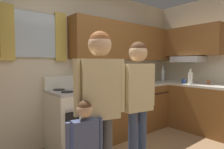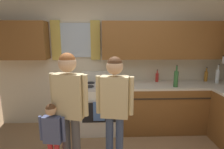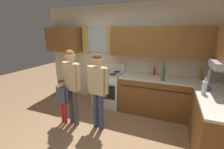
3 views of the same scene
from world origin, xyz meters
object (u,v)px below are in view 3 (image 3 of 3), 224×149
at_px(bottle_milk_white, 204,87).
at_px(small_child, 62,96).
at_px(bottle_tall_clear, 209,76).
at_px(adult_holding_child, 72,79).
at_px(stove_oven, 109,88).
at_px(bottle_oil_amber, 200,75).
at_px(bottle_sauce_red, 154,71).
at_px(mug_cobalt_blue, 207,89).
at_px(adult_in_plaid, 98,83).
at_px(bottle_wine_green, 163,74).

relative_size(bottle_milk_white, small_child, 0.32).
bearing_deg(bottle_tall_clear, adult_holding_child, -155.51).
bearing_deg(stove_oven, bottle_milk_white, -19.03).
bearing_deg(bottle_milk_white, bottle_oil_amber, 86.41).
bearing_deg(bottle_oil_amber, bottle_sauce_red, -179.39).
bearing_deg(mug_cobalt_blue, adult_in_plaid, -164.03).
distance_m(bottle_oil_amber, adult_in_plaid, 2.29).
bearing_deg(mug_cobalt_blue, stove_oven, 166.07).
distance_m(bottle_wine_green, mug_cobalt_blue, 0.87).
height_order(bottle_tall_clear, small_child, bottle_tall_clear).
xyz_separation_m(bottle_wine_green, bottle_tall_clear, (0.90, 0.24, -0.01)).
distance_m(bottle_sauce_red, bottle_tall_clear, 1.14).
relative_size(adult_holding_child, adult_in_plaid, 1.03).
xyz_separation_m(adult_holding_child, adult_in_plaid, (0.56, 0.05, -0.03)).
height_order(stove_oven, adult_in_plaid, adult_in_plaid).
height_order(bottle_milk_white, small_child, bottle_milk_white).
xyz_separation_m(stove_oven, bottle_milk_white, (2.07, -0.71, 0.55)).
bearing_deg(bottle_oil_amber, stove_oven, -174.70).
relative_size(bottle_oil_amber, small_child, 0.29).
xyz_separation_m(bottle_tall_clear, small_child, (-2.80, -1.25, -0.42)).
distance_m(mug_cobalt_blue, adult_holding_child, 2.56).
bearing_deg(adult_in_plaid, bottle_oil_amber, 34.06).
xyz_separation_m(bottle_milk_white, mug_cobalt_blue, (0.08, 0.18, -0.08)).
bearing_deg(adult_holding_child, bottle_sauce_red, 42.00).
bearing_deg(bottle_sauce_red, bottle_oil_amber, 0.61).
height_order(bottle_tall_clear, bottle_milk_white, bottle_tall_clear).
xyz_separation_m(bottle_sauce_red, bottle_oil_amber, (0.99, 0.01, 0.02)).
relative_size(bottle_wine_green, small_child, 0.40).
relative_size(bottle_sauce_red, bottle_oil_amber, 0.86).
height_order(bottle_sauce_red, mug_cobalt_blue, bottle_sauce_red).
distance_m(mug_cobalt_blue, adult_in_plaid, 2.00).
height_order(bottle_oil_amber, adult_holding_child, adult_holding_child).
distance_m(bottle_wine_green, bottle_tall_clear, 0.93).
bearing_deg(bottle_oil_amber, bottle_tall_clear, -47.21).
relative_size(bottle_oil_amber, mug_cobalt_blue, 2.49).
distance_m(stove_oven, adult_holding_child, 1.30).
distance_m(stove_oven, bottle_milk_white, 2.26).
bearing_deg(adult_in_plaid, bottle_wine_green, 38.25).
height_order(bottle_sauce_red, adult_in_plaid, adult_in_plaid).
bearing_deg(bottle_tall_clear, small_child, -155.91).
bearing_deg(mug_cobalt_blue, bottle_milk_white, -114.82).
bearing_deg(adult_holding_child, stove_oven, 73.72).
bearing_deg(bottle_sauce_red, adult_holding_child, -138.00).
xyz_separation_m(bottle_sauce_red, small_child, (-1.68, -1.39, -0.37)).
bearing_deg(bottle_milk_white, bottle_sauce_red, 136.05).
bearing_deg(stove_oven, mug_cobalt_blue, -13.93).
distance_m(bottle_tall_clear, bottle_milk_white, 0.79).
distance_m(bottle_tall_clear, bottle_oil_amber, 0.21).
relative_size(bottle_sauce_red, bottle_tall_clear, 0.67).
relative_size(stove_oven, mug_cobalt_blue, 9.58).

